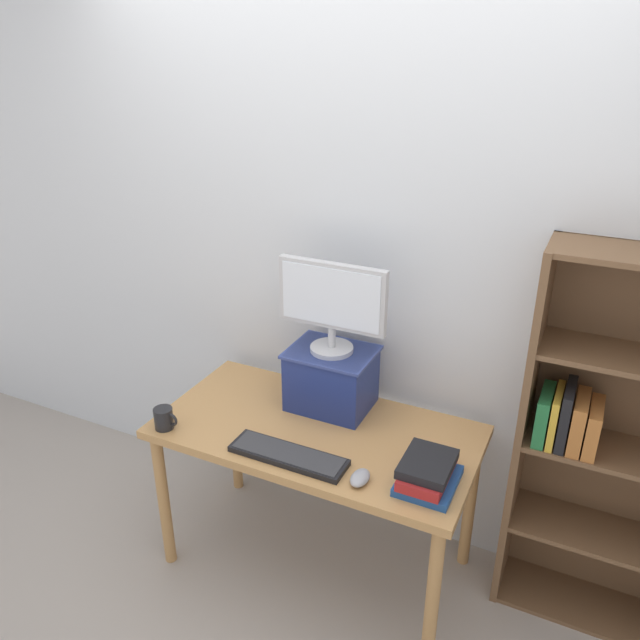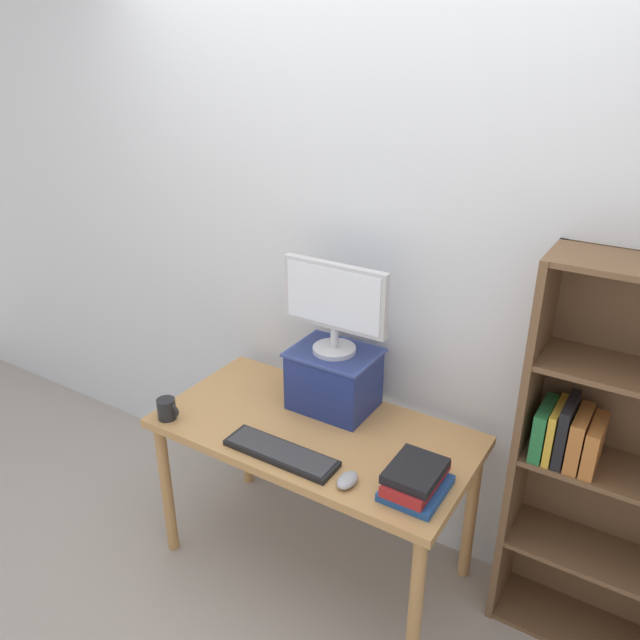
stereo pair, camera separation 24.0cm
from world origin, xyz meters
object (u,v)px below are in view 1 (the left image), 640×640
Objects in this scene: riser_box at (331,377)px; book_stack at (428,472)px; keyboard at (288,455)px; bookshelf_unit at (618,448)px; desk at (316,445)px; computer_monitor at (332,303)px; coffee_mug at (164,418)px; computer_mouse at (360,478)px.

book_stack is (0.52, -0.32, -0.09)m from riser_box.
keyboard is at bearing -170.52° from book_stack.
book_stack is at bearing -145.30° from bookshelf_unit.
bookshelf_unit is at bearing 14.16° from desk.
computer_monitor reaches higher than book_stack.
coffee_mug is at bearing -175.60° from keyboard.
computer_monitor is at bearing -175.22° from bookshelf_unit.
bookshelf_unit reaches higher than computer_monitor.
coffee_mug is at bearing -161.91° from bookshelf_unit.
computer_monitor is (-1.12, -0.09, 0.41)m from bookshelf_unit.
book_stack is (-0.59, -0.41, -0.02)m from bookshelf_unit.
keyboard is (-0.01, -0.22, 0.09)m from desk.
bookshelf_unit is 0.72m from book_stack.
desk is 12.15× the size of coffee_mug.
book_stack reaches higher than coffee_mug.
riser_box is 0.53m from computer_mouse.
book_stack is at bearing -31.49° from riser_box.
computer_monitor reaches higher than desk.
desk is 0.84× the size of bookshelf_unit.
computer_monitor is at bearing 39.83° from coffee_mug.
computer_mouse is 0.24m from book_stack.
computer_monitor reaches higher than keyboard.
bookshelf_unit is 3.35× the size of keyboard.
bookshelf_unit is 1.74m from coffee_mug.
desk is 0.24m from keyboard.
keyboard reaches higher than desk.
riser_box is (-1.12, -0.09, 0.07)m from bookshelf_unit.
riser_box reaches higher than desk.
book_stack is (0.52, -0.32, -0.43)m from computer_monitor.
riser_box is 1.32× the size of book_stack.
coffee_mug is at bearing -177.91° from computer_mouse.
riser_box is 0.62m from book_stack.
riser_box is 0.77× the size of keyboard.
coffee_mug is (-1.65, -0.54, -0.03)m from bookshelf_unit.
computer_monitor is at bearing 126.32° from computer_mouse.
bookshelf_unit is at bearing 32.07° from computer_mouse.
desk is at bearing 140.97° from computer_mouse.
computer_mouse is at bearing -53.78° from riser_box.
computer_monitor is 1.71× the size of book_stack.
book_stack is at bearing 9.48° from keyboard.
computer_monitor is (-0.00, -0.00, 0.34)m from riser_box.
riser_box reaches higher than book_stack.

